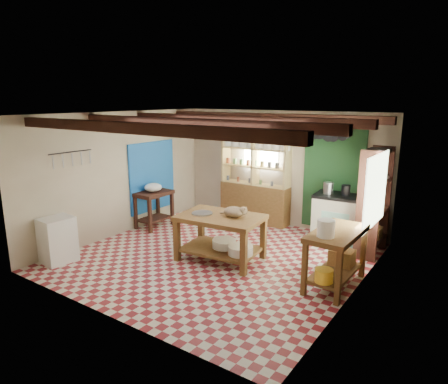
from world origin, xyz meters
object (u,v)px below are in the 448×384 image
Objects in this scene: right_counter at (335,259)px; stove at (339,218)px; white_cabinet at (58,240)px; cat at (234,212)px; prep_table at (154,209)px; work_table at (220,238)px.

stove is at bearing 108.68° from right_counter.
right_counter reaches higher than white_cabinet.
cat reaches higher than stove.
white_cabinet is at bearing -161.39° from cat.
work_table is at bearing -15.79° from prep_table.
work_table reaches higher than white_cabinet.
prep_table is at bearing 157.16° from work_table.
right_counter reaches higher than prep_table.
cat is (-1.18, -2.12, 0.44)m from stove.
stove is at bearing 22.75° from prep_table.
prep_table is 1.01× the size of white_cabinet.
work_table is 1.79× the size of white_cabinet.
cat reaches higher than prep_table.
cat reaches higher than right_counter.
prep_table is (-2.31, 0.69, -0.00)m from work_table.
prep_table is 2.41m from white_cabinet.
white_cabinet is at bearing -149.89° from work_table.
work_table is 2.41m from prep_table.
cat is at bearing -12.67° from prep_table.
prep_table is 2.07× the size of cat.
work_table reaches higher than prep_table.
stove is 2.46m from cat.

